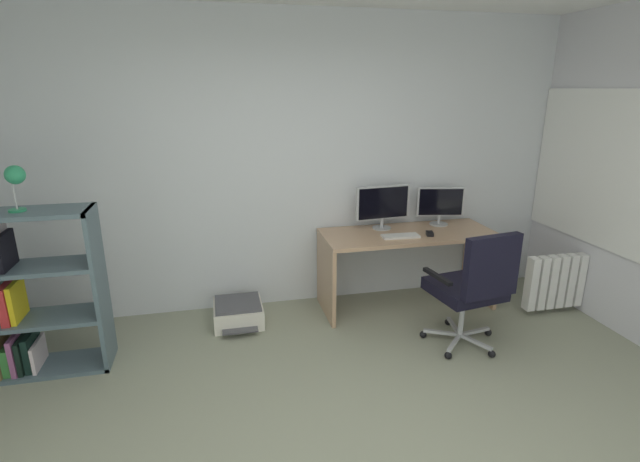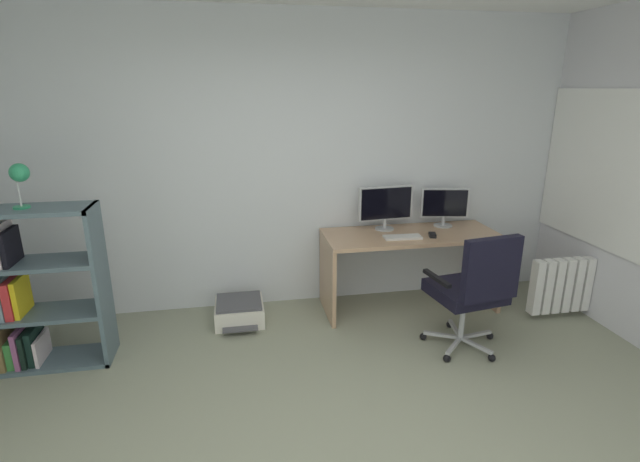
{
  "view_description": "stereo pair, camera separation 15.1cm",
  "coord_description": "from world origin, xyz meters",
  "px_view_note": "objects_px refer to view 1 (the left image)",
  "views": [
    {
      "loc": [
        -0.69,
        -1.97,
        2.05
      ],
      "look_at": [
        0.14,
        1.65,
        0.91
      ],
      "focal_mm": 26.24,
      "sensor_mm": 36.0,
      "label": 1
    },
    {
      "loc": [
        -0.54,
        -2.0,
        2.05
      ],
      "look_at": [
        0.14,
        1.65,
        0.91
      ],
      "focal_mm": 26.24,
      "sensor_mm": 36.0,
      "label": 2
    }
  ],
  "objects_px": {
    "desk": "(407,251)",
    "bookshelf": "(27,298)",
    "computer_mouse": "(430,234)",
    "monitor_secondary": "(440,203)",
    "desk_lamp": "(15,178)",
    "monitor_main": "(383,204)",
    "radiator": "(574,280)",
    "printer": "(238,313)",
    "office_chair": "(473,284)",
    "keyboard": "(401,236)"
  },
  "relations": [
    {
      "from": "desk",
      "to": "bookshelf",
      "type": "height_order",
      "value": "bookshelf"
    },
    {
      "from": "computer_mouse",
      "to": "monitor_secondary",
      "type": "bearing_deg",
      "value": 67.07
    },
    {
      "from": "desk_lamp",
      "to": "computer_mouse",
      "type": "bearing_deg",
      "value": 5.1
    },
    {
      "from": "monitor_main",
      "to": "computer_mouse",
      "type": "xyz_separation_m",
      "value": [
        0.36,
        -0.31,
        -0.23
      ]
    },
    {
      "from": "bookshelf",
      "to": "monitor_main",
      "type": "bearing_deg",
      "value": 11.42
    },
    {
      "from": "desk",
      "to": "bookshelf",
      "type": "distance_m",
      "value": 3.17
    },
    {
      "from": "monitor_secondary",
      "to": "radiator",
      "type": "xyz_separation_m",
      "value": [
        1.1,
        -0.64,
        -0.65
      ]
    },
    {
      "from": "desk",
      "to": "radiator",
      "type": "height_order",
      "value": "desk"
    },
    {
      "from": "monitor_secondary",
      "to": "bookshelf",
      "type": "relative_size",
      "value": 0.37
    },
    {
      "from": "monitor_secondary",
      "to": "radiator",
      "type": "relative_size",
      "value": 0.46
    },
    {
      "from": "monitor_main",
      "to": "printer",
      "type": "height_order",
      "value": "monitor_main"
    },
    {
      "from": "computer_mouse",
      "to": "printer",
      "type": "distance_m",
      "value": 1.9
    },
    {
      "from": "monitor_main",
      "to": "office_chair",
      "type": "distance_m",
      "value": 1.19
    },
    {
      "from": "printer",
      "to": "monitor_secondary",
      "type": "bearing_deg",
      "value": 5.26
    },
    {
      "from": "bookshelf",
      "to": "radiator",
      "type": "xyz_separation_m",
      "value": [
        4.64,
        -0.05,
        -0.27
      ]
    },
    {
      "from": "printer",
      "to": "radiator",
      "type": "xyz_separation_m",
      "value": [
        3.12,
        -0.45,
        0.22
      ]
    },
    {
      "from": "monitor_main",
      "to": "computer_mouse",
      "type": "distance_m",
      "value": 0.52
    },
    {
      "from": "computer_mouse",
      "to": "radiator",
      "type": "relative_size",
      "value": 0.1
    },
    {
      "from": "monitor_main",
      "to": "computer_mouse",
      "type": "relative_size",
      "value": 5.42
    },
    {
      "from": "desk_lamp",
      "to": "printer",
      "type": "height_order",
      "value": "desk_lamp"
    },
    {
      "from": "computer_mouse",
      "to": "printer",
      "type": "relative_size",
      "value": 0.19
    },
    {
      "from": "keyboard",
      "to": "desk_lamp",
      "type": "distance_m",
      "value": 3.03
    },
    {
      "from": "computer_mouse",
      "to": "bookshelf",
      "type": "xyz_separation_m",
      "value": [
        -3.29,
        -0.29,
        -0.18
      ]
    },
    {
      "from": "monitor_secondary",
      "to": "printer",
      "type": "relative_size",
      "value": 0.88
    },
    {
      "from": "printer",
      "to": "bookshelf",
      "type": "bearing_deg",
      "value": -164.99
    },
    {
      "from": "monitor_main",
      "to": "printer",
      "type": "bearing_deg",
      "value": -172.54
    },
    {
      "from": "monitor_secondary",
      "to": "printer",
      "type": "xyz_separation_m",
      "value": [
        -2.02,
        -0.19,
        -0.87
      ]
    },
    {
      "from": "computer_mouse",
      "to": "monitor_main",
      "type": "bearing_deg",
      "value": 154.74
    },
    {
      "from": "keyboard",
      "to": "computer_mouse",
      "type": "bearing_deg",
      "value": 0.42
    },
    {
      "from": "bookshelf",
      "to": "desk",
      "type": "bearing_deg",
      "value": 7.67
    },
    {
      "from": "keyboard",
      "to": "radiator",
      "type": "bearing_deg",
      "value": -9.17
    },
    {
      "from": "radiator",
      "to": "office_chair",
      "type": "bearing_deg",
      "value": -162.85
    },
    {
      "from": "monitor_main",
      "to": "keyboard",
      "type": "relative_size",
      "value": 1.59
    },
    {
      "from": "keyboard",
      "to": "office_chair",
      "type": "bearing_deg",
      "value": -64.33
    },
    {
      "from": "office_chair",
      "to": "radiator",
      "type": "relative_size",
      "value": 1.04
    },
    {
      "from": "desk",
      "to": "computer_mouse",
      "type": "height_order",
      "value": "computer_mouse"
    },
    {
      "from": "monitor_main",
      "to": "desk",
      "type": "bearing_deg",
      "value": -39.64
    },
    {
      "from": "monitor_secondary",
      "to": "keyboard",
      "type": "bearing_deg",
      "value": -150.66
    },
    {
      "from": "bookshelf",
      "to": "printer",
      "type": "distance_m",
      "value": 1.65
    },
    {
      "from": "monitor_secondary",
      "to": "radiator",
      "type": "height_order",
      "value": "monitor_secondary"
    },
    {
      "from": "office_chair",
      "to": "radiator",
      "type": "distance_m",
      "value": 1.4
    },
    {
      "from": "monitor_main",
      "to": "office_chair",
      "type": "height_order",
      "value": "monitor_main"
    },
    {
      "from": "keyboard",
      "to": "printer",
      "type": "xyz_separation_m",
      "value": [
        -1.49,
        0.11,
        -0.66
      ]
    },
    {
      "from": "computer_mouse",
      "to": "office_chair",
      "type": "height_order",
      "value": "office_chair"
    },
    {
      "from": "keyboard",
      "to": "monitor_main",
      "type": "bearing_deg",
      "value": 106.82
    },
    {
      "from": "computer_mouse",
      "to": "desk_lamp",
      "type": "xyz_separation_m",
      "value": [
        -3.21,
        -0.29,
        0.71
      ]
    },
    {
      "from": "desk",
      "to": "monitor_main",
      "type": "distance_m",
      "value": 0.51
    },
    {
      "from": "computer_mouse",
      "to": "printer",
      "type": "xyz_separation_m",
      "value": [
        -1.77,
        0.12,
        -0.67
      ]
    },
    {
      "from": "desk",
      "to": "monitor_main",
      "type": "relative_size",
      "value": 3.02
    },
    {
      "from": "keyboard",
      "to": "radiator",
      "type": "xyz_separation_m",
      "value": [
        1.63,
        -0.34,
        -0.44
      ]
    }
  ]
}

